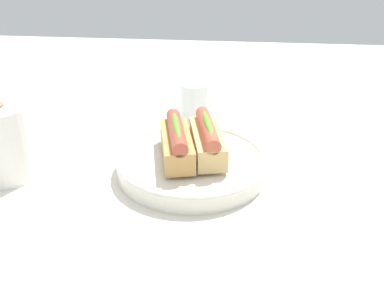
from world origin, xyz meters
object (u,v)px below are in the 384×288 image
water_glass (194,104)px  paper_towel_roll (2,142)px  hotdog_front (207,139)px  serving_bowl (192,162)px  hotdog_back (177,141)px

water_glass → paper_towel_roll: (-0.29, 0.30, 0.02)m
hotdog_front → water_glass: 0.24m
serving_bowl → hotdog_back: hotdog_back is taller
hotdog_back → serving_bowl: bearing=-72.0°
serving_bowl → paper_towel_roll: (-0.05, 0.32, 0.05)m
serving_bowl → hotdog_front: (0.01, -0.03, 0.04)m
water_glass → hotdog_back: bearing=179.8°
hotdog_front → hotdog_back: 0.05m
hotdog_front → paper_towel_roll: 0.36m
hotdog_front → serving_bowl: bearing=108.0°
hotdog_back → paper_towel_roll: 0.30m
serving_bowl → water_glass: (0.24, 0.03, 0.02)m
paper_towel_roll → serving_bowl: bearing=-80.6°
water_glass → paper_towel_roll: bearing=134.5°
hotdog_front → water_glass: bearing=12.5°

